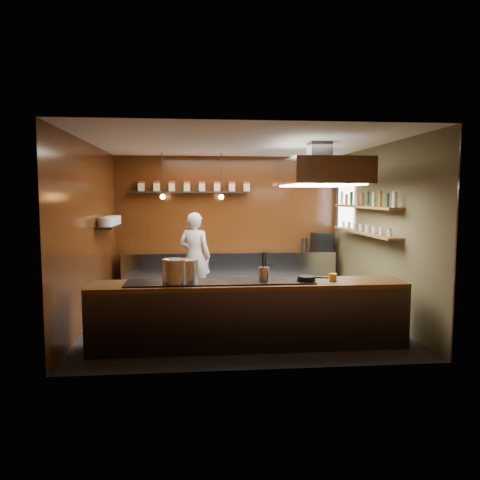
{
  "coord_description": "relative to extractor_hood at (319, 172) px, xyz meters",
  "views": [
    {
      "loc": [
        -0.74,
        -8.0,
        2.12
      ],
      "look_at": [
        0.07,
        0.4,
        1.32
      ],
      "focal_mm": 35.0,
      "sensor_mm": 36.0,
      "label": 1
    }
  ],
  "objects": [
    {
      "name": "floor",
      "position": [
        -1.3,
        0.4,
        -2.51
      ],
      "size": [
        5.0,
        5.0,
        0.0
      ],
      "primitive_type": "plane",
      "color": "black",
      "rests_on": "ground"
    },
    {
      "name": "back_wall",
      "position": [
        -1.3,
        2.9,
        -1.01
      ],
      "size": [
        5.0,
        0.0,
        5.0
      ],
      "primitive_type": "plane",
      "rotation": [
        1.57,
        0.0,
        0.0
      ],
      "color": "#371E0A",
      "rests_on": "ground"
    },
    {
      "name": "left_wall",
      "position": [
        -3.8,
        0.4,
        -1.01
      ],
      "size": [
        0.0,
        5.0,
        5.0
      ],
      "primitive_type": "plane",
      "rotation": [
        1.57,
        0.0,
        1.57
      ],
      "color": "#371E0A",
      "rests_on": "ground"
    },
    {
      "name": "right_wall",
      "position": [
        1.2,
        0.4,
        -1.01
      ],
      "size": [
        0.0,
        5.0,
        5.0
      ],
      "primitive_type": "plane",
      "rotation": [
        1.57,
        0.0,
        -1.57
      ],
      "color": "brown",
      "rests_on": "ground"
    },
    {
      "name": "ceiling",
      "position": [
        -1.3,
        0.4,
        0.49
      ],
      "size": [
        5.0,
        5.0,
        0.0
      ],
      "primitive_type": "plane",
      "rotation": [
        3.14,
        0.0,
        0.0
      ],
      "color": "silver",
      "rests_on": "back_wall"
    },
    {
      "name": "window_pane",
      "position": [
        1.15,
        2.1,
        -0.61
      ],
      "size": [
        0.0,
        1.0,
        1.0
      ],
      "primitive_type": "plane",
      "rotation": [
        1.57,
        0.0,
        -1.57
      ],
      "color": "white",
      "rests_on": "right_wall"
    },
    {
      "name": "prep_counter",
      "position": [
        -1.3,
        2.57,
        -2.06
      ],
      "size": [
        4.6,
        0.65,
        0.9
      ],
      "primitive_type": "cube",
      "color": "silver",
      "rests_on": "floor"
    },
    {
      "name": "pass_counter",
      "position": [
        -1.3,
        -1.2,
        -2.04
      ],
      "size": [
        4.4,
        0.72,
        0.94
      ],
      "color": "#38383D",
      "rests_on": "floor"
    },
    {
      "name": "tin_shelf",
      "position": [
        -2.2,
        2.76,
        -0.31
      ],
      "size": [
        2.6,
        0.26,
        0.04
      ],
      "primitive_type": "cube",
      "color": "black",
      "rests_on": "back_wall"
    },
    {
      "name": "plate_shelf",
      "position": [
        -3.64,
        1.4,
        -0.96
      ],
      "size": [
        0.3,
        1.4,
        0.04
      ],
      "primitive_type": "cube",
      "color": "black",
      "rests_on": "left_wall"
    },
    {
      "name": "bottle_shelf_upper",
      "position": [
        1.04,
        0.7,
        -0.59
      ],
      "size": [
        0.26,
        2.8,
        0.04
      ],
      "primitive_type": "cube",
      "color": "olive",
      "rests_on": "right_wall"
    },
    {
      "name": "bottle_shelf_lower",
      "position": [
        1.04,
        0.7,
        -1.06
      ],
      "size": [
        0.26,
        2.8,
        0.04
      ],
      "primitive_type": "cube",
      "color": "olive",
      "rests_on": "right_wall"
    },
    {
      "name": "extractor_hood",
      "position": [
        0.0,
        0.0,
        0.0
      ],
      "size": [
        1.2,
        2.0,
        0.72
      ],
      "color": "#38383D",
      "rests_on": "ceiling"
    },
    {
      "name": "pendant_left",
      "position": [
        -2.7,
        2.1,
        -0.35
      ],
      "size": [
        0.1,
        0.1,
        0.95
      ],
      "color": "black",
      "rests_on": "ceiling"
    },
    {
      "name": "pendant_right",
      "position": [
        -1.5,
        2.1,
        -0.35
      ],
      "size": [
        0.1,
        0.1,
        0.95
      ],
      "color": "black",
      "rests_on": "ceiling"
    },
    {
      "name": "storage_tins",
      "position": [
        -2.05,
        2.76,
        -0.17
      ],
      "size": [
        2.43,
        0.13,
        0.22
      ],
      "color": "beige",
      "rests_on": "tin_shelf"
    },
    {
      "name": "plate_stacks",
      "position": [
        -3.64,
        1.4,
        -0.86
      ],
      "size": [
        0.26,
        1.16,
        0.16
      ],
      "color": "silver",
      "rests_on": "plate_shelf"
    },
    {
      "name": "bottles",
      "position": [
        1.04,
        0.7,
        -0.45
      ],
      "size": [
        0.06,
        2.66,
        0.24
      ],
      "color": "silver",
      "rests_on": "bottle_shelf_upper"
    },
    {
      "name": "wine_glasses",
      "position": [
        1.04,
        0.7,
        -0.97
      ],
      "size": [
        0.07,
        2.37,
        0.13
      ],
      "color": "silver",
      "rests_on": "bottle_shelf_lower"
    },
    {
      "name": "stockpot_large",
      "position": [
        -2.32,
        -1.28,
        -1.4
      ],
      "size": [
        0.42,
        0.42,
        0.33
      ],
      "primitive_type": "cylinder",
      "rotation": [
        0.0,
        0.0,
        -0.29
      ],
      "color": "#B7BABF",
      "rests_on": "pass_counter"
    },
    {
      "name": "stockpot_small",
      "position": [
        -2.18,
        -1.17,
        -1.41
      ],
      "size": [
        0.36,
        0.36,
        0.31
      ],
      "primitive_type": "cylinder",
      "rotation": [
        0.0,
        0.0,
        0.12
      ],
      "color": "silver",
      "rests_on": "pass_counter"
    },
    {
      "name": "utensil_crock",
      "position": [
        -1.09,
        -1.22,
        -1.47
      ],
      "size": [
        0.19,
        0.19,
        0.19
      ],
      "primitive_type": "cylinder",
      "rotation": [
        0.0,
        0.0,
        -0.42
      ],
      "color": "silver",
      "rests_on": "pass_counter"
    },
    {
      "name": "frying_pan",
      "position": [
        -0.5,
        -1.29,
        -1.53
      ],
      "size": [
        0.43,
        0.26,
        0.07
      ],
      "color": "black",
      "rests_on": "pass_counter"
    },
    {
      "name": "butter_jar",
      "position": [
        -0.11,
        -1.22,
        -1.53
      ],
      "size": [
        0.12,
        0.12,
        0.1
      ],
      "primitive_type": "cylinder",
      "rotation": [
        0.0,
        0.0,
        0.03
      ],
      "color": "yellow",
      "rests_on": "pass_counter"
    },
    {
      "name": "espresso_machine",
      "position": [
        0.8,
        2.62,
        -1.41
      ],
      "size": [
        0.47,
        0.45,
        0.39
      ],
      "primitive_type": "cube",
      "rotation": [
        0.0,
        0.0,
        0.23
      ],
      "color": "black",
      "rests_on": "prep_counter"
    },
    {
      "name": "chef",
      "position": [
        -2.06,
        1.84,
        -1.61
      ],
      "size": [
        0.76,
        0.62,
        1.79
      ],
      "primitive_type": "imported",
      "rotation": [
        0.0,
        0.0,
        2.8
      ],
      "color": "white",
      "rests_on": "floor"
    }
  ]
}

